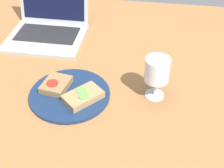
{
  "coord_description": "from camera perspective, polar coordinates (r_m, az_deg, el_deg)",
  "views": [
    {
      "loc": [
        18.08,
        -76.69,
        69.79
      ],
      "look_at": [
        6.33,
        -2.41,
        8.0
      ],
      "focal_mm": 50.0,
      "sensor_mm": 36.0,
      "label": 1
    }
  ],
  "objects": [
    {
      "name": "laptop",
      "position": [
        1.34,
        -11.54,
        10.54
      ],
      "size": [
        30.42,
        29.82,
        19.45
      ],
      "color": "#ADAFB5",
      "rests_on": "wooden_table"
    },
    {
      "name": "sandwich_with_tomato",
      "position": [
        1.03,
        -10.19,
        -0.1
      ],
      "size": [
        9.35,
        10.71,
        2.7
      ],
      "color": "#937047",
      "rests_on": "plate"
    },
    {
      "name": "wooden_table",
      "position": [
        1.04,
        -3.23,
        -1.58
      ],
      "size": [
        140.0,
        140.0,
        3.0
      ],
      "primitive_type": "cube",
      "color": "#9E6B3D",
      "rests_on": "ground"
    },
    {
      "name": "plate",
      "position": [
        1.01,
        -7.73,
        -1.89
      ],
      "size": [
        25.95,
        25.95,
        1.09
      ],
      "primitive_type": "cylinder",
      "color": "navy",
      "rests_on": "wooden_table"
    },
    {
      "name": "sandwich_with_cucumber",
      "position": [
        0.97,
        -5.32,
        -2.26
      ],
      "size": [
        13.24,
        13.6,
        2.71
      ],
      "color": "#A88456",
      "rests_on": "plate"
    },
    {
      "name": "wine_glass",
      "position": [
        0.95,
        8.23,
        2.19
      ],
      "size": [
        7.71,
        7.71,
        14.17
      ],
      "color": "white",
      "rests_on": "wooden_table"
    }
  ]
}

